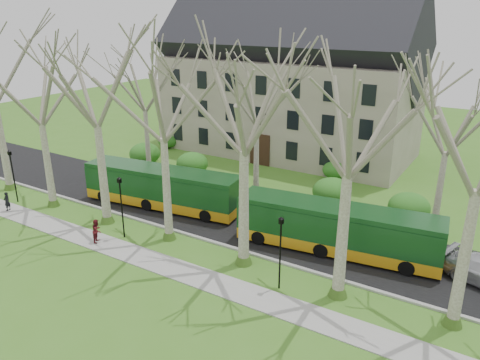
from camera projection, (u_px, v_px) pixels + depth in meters
name	position (u px, v px, depth m)	size (l,w,h in m)	color
ground	(203.00, 253.00, 30.13)	(120.00, 120.00, 0.00)	#407421
sidewalk	(179.00, 270.00, 28.12)	(70.00, 2.00, 0.06)	gray
road	(247.00, 222.00, 34.51)	(80.00, 8.00, 0.06)	black
curb	(216.00, 243.00, 31.30)	(80.00, 0.25, 0.14)	#A5A39E
building	(289.00, 77.00, 49.52)	(26.50, 12.20, 16.00)	gray
tree_row_verge	(203.00, 148.00, 27.98)	(49.00, 7.00, 14.00)	gray
tree_row_far	(269.00, 126.00, 37.53)	(33.00, 7.00, 12.00)	gray
lamp_row	(192.00, 223.00, 28.45)	(36.22, 0.22, 4.30)	black
hedges	(251.00, 168.00, 43.28)	(30.60, 8.60, 2.00)	#2C5718
bus_lead	(162.00, 187.00, 36.73)	(12.90, 2.69, 3.22)	#124019
bus_follow	(337.00, 228.00, 29.79)	(12.84, 2.67, 3.21)	#124019
pedestrian_a	(7.00, 201.00, 36.23)	(0.55, 0.36, 1.50)	black
pedestrian_b	(97.00, 231.00, 31.28)	(0.78, 0.61, 1.61)	#5C151C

